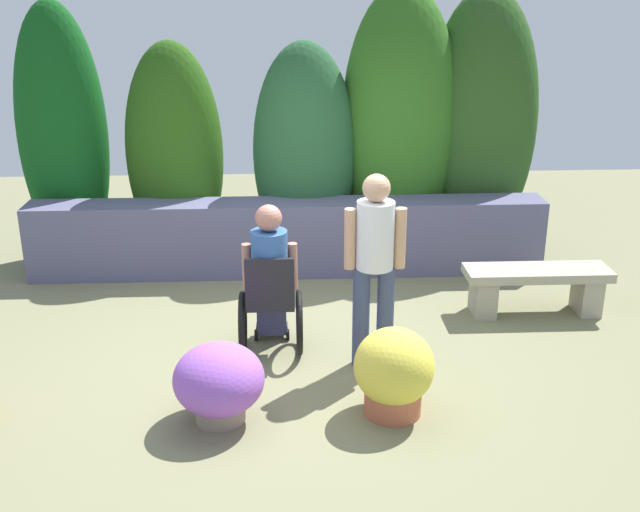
% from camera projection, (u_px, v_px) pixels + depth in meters
% --- Properties ---
extents(ground_plane, '(12.65, 12.65, 0.00)m').
position_uv_depth(ground_plane, '(291.00, 353.00, 6.62)').
color(ground_plane, '#787755').
extents(stone_retaining_wall, '(5.49, 0.45, 0.80)m').
position_uv_depth(stone_retaining_wall, '(288.00, 237.00, 8.27)').
color(stone_retaining_wall, slate).
rests_on(stone_retaining_wall, ground).
extents(hedge_backdrop, '(5.76, 1.06, 3.00)m').
position_uv_depth(hedge_backdrop, '(324.00, 135.00, 8.51)').
color(hedge_backdrop, '#114F19').
rests_on(hedge_backdrop, ground).
extents(stone_bench, '(1.37, 0.40, 0.46)m').
position_uv_depth(stone_bench, '(536.00, 284.00, 7.29)').
color(stone_bench, '#A19B87').
rests_on(stone_bench, ground).
extents(person_in_wheelchair, '(0.53, 0.66, 1.33)m').
position_uv_depth(person_in_wheelchair, '(270.00, 284.00, 6.43)').
color(person_in_wheelchair, black).
rests_on(person_in_wheelchair, ground).
extents(person_standing_companion, '(0.49, 0.30, 1.63)m').
position_uv_depth(person_standing_companion, '(375.00, 258.00, 6.11)').
color(person_standing_companion, '#3B4569').
rests_on(person_standing_companion, ground).
extents(flower_pot_terracotta_by_wall, '(0.66, 0.66, 0.59)m').
position_uv_depth(flower_pot_terracotta_by_wall, '(219.00, 383.00, 5.52)').
color(flower_pot_terracotta_by_wall, gray).
rests_on(flower_pot_terracotta_by_wall, ground).
extents(flower_pot_red_accent, '(0.59, 0.59, 0.67)m').
position_uv_depth(flower_pot_red_accent, '(394.00, 373.00, 5.60)').
color(flower_pot_red_accent, '#B55D3F').
rests_on(flower_pot_red_accent, ground).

